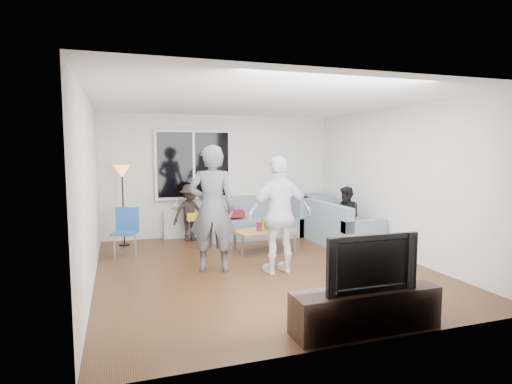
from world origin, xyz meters
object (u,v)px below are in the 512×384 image
object	(u,v)px
coffee_table	(264,241)
television	(367,261)
floor_lamp	(123,206)
player_left	(212,209)
spectator_right	(347,217)
side_chair	(125,233)
sofa_right_section	(338,222)
spectator_back	(190,213)
player_right	(280,215)
tv_console	(366,310)
sofa_back_section	(261,217)

from	to	relation	value
coffee_table	television	size ratio (longest dim) A/B	1.07
floor_lamp	player_left	xyz separation A→B (m)	(1.27, -2.23, 0.19)
coffee_table	spectator_right	size ratio (longest dim) A/B	0.94
coffee_table	television	world-z (taller)	television
side_chair	floor_lamp	size ratio (longest dim) A/B	0.55
side_chair	television	xyz separation A→B (m)	(2.32, -3.83, 0.31)
sofa_right_section	side_chair	world-z (taller)	side_chair
television	sofa_right_section	bearing A→B (deg)	64.40
floor_lamp	side_chair	bearing A→B (deg)	-90.00
player_left	floor_lamp	bearing A→B (deg)	-42.91
coffee_table	floor_lamp	size ratio (longest dim) A/B	0.71
spectator_back	coffee_table	bearing A→B (deg)	-66.09
side_chair	player_right	size ratio (longest dim) A/B	0.48
player_left	tv_console	xyz separation A→B (m)	(1.04, -2.59, -0.75)
floor_lamp	coffee_table	bearing A→B (deg)	-28.50
sofa_right_section	television	size ratio (longest dim) A/B	1.94
sofa_right_section	spectator_right	distance (m)	0.35
coffee_table	side_chair	world-z (taller)	side_chair
sofa_right_section	player_right	distance (m)	2.41
television	spectator_right	bearing A→B (deg)	62.38
sofa_back_section	floor_lamp	xyz separation A→B (m)	(-2.82, 0.05, 0.36)
sofa_right_section	coffee_table	size ratio (longest dim) A/B	1.82
player_left	spectator_right	xyz separation A→B (m)	(2.80, 0.76, -0.39)
spectator_right	floor_lamp	bearing A→B (deg)	-118.21
floor_lamp	player_right	distance (m)	3.45
television	player_right	bearing A→B (deg)	92.56
player_right	spectator_back	size ratio (longest dim) A/B	1.52
side_chair	sofa_back_section	bearing A→B (deg)	35.25
tv_console	floor_lamp	bearing A→B (deg)	115.68
spectator_right	tv_console	size ratio (longest dim) A/B	0.73
sofa_back_section	spectator_back	size ratio (longest dim) A/B	1.97
spectator_back	side_chair	bearing A→B (deg)	-160.53
player_right	spectator_right	distance (m)	2.21
coffee_table	tv_console	bearing A→B (deg)	-92.10
player_left	television	world-z (taller)	player_left
tv_console	coffee_table	bearing A→B (deg)	87.90
sofa_right_section	spectator_back	world-z (taller)	spectator_back
side_chair	player_left	size ratio (longest dim) A/B	0.44
floor_lamp	television	world-z (taller)	floor_lamp
spectator_right	player_left	bearing A→B (deg)	-83.17
player_right	tv_console	xyz separation A→B (m)	(0.10, -2.18, -0.67)
side_chair	tv_console	xyz separation A→B (m)	(2.32, -3.83, -0.21)
spectator_back	player_left	bearing A→B (deg)	-108.00
sofa_back_section	spectator_back	world-z (taller)	spectator_back
sofa_back_section	television	bearing A→B (deg)	-95.99
floor_lamp	spectator_back	xyz separation A→B (m)	(1.30, -0.02, -0.20)
television	coffee_table	bearing A→B (deg)	87.90
sofa_right_section	player_right	size ratio (longest dim) A/B	1.12
floor_lamp	spectator_back	world-z (taller)	floor_lamp
coffee_table	television	bearing A→B (deg)	-92.10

